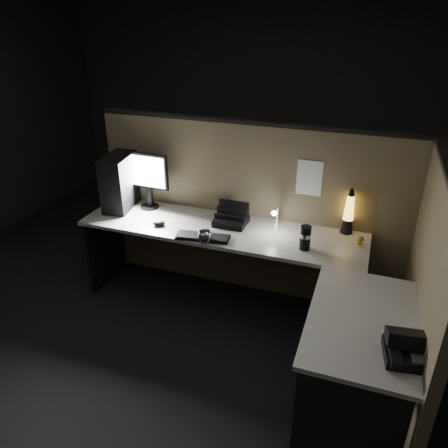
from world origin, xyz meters
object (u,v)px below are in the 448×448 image
(monitor, at_px, (148,175))
(keyboard, at_px, (203,237))
(desk_phone, at_px, (409,348))
(lava_lamp, at_px, (349,215))
(pc_tower, at_px, (121,181))

(monitor, bearing_deg, keyboard, -28.27)
(monitor, distance_m, desk_phone, 2.45)
(lava_lamp, bearing_deg, desk_phone, -71.62)
(pc_tower, relative_size, desk_phone, 1.69)
(keyboard, bearing_deg, monitor, 142.10)
(lava_lamp, bearing_deg, monitor, -177.35)
(pc_tower, distance_m, lava_lamp, 1.93)
(monitor, xyz_separation_m, desk_phone, (2.12, -1.21, -0.24))
(lava_lamp, bearing_deg, keyboard, -155.38)
(lava_lamp, xyz_separation_m, desk_phone, (0.43, -1.29, -0.10))
(monitor, bearing_deg, pc_tower, -162.23)
(pc_tower, xyz_separation_m, desk_phone, (2.35, -1.15, -0.18))
(monitor, xyz_separation_m, keyboard, (0.66, -0.39, -0.28))
(desk_phone, bearing_deg, keyboard, 142.74)
(pc_tower, relative_size, keyboard, 1.14)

